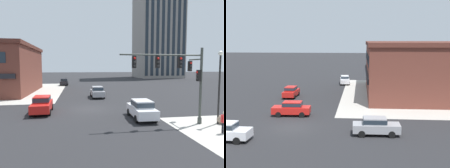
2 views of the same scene
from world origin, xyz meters
TOP-DOWN VIEW (x-y plane):
  - ground_plane at (0.00, 0.00)m, footprint 320.00×320.00m
  - sidewalk_far_corner at (-20.00, 20.00)m, footprint 32.00×32.00m
  - car_main_southbound_near at (-29.93, 3.78)m, footprint 4.51×2.12m
  - car_cross_westbound at (-15.79, -3.74)m, footprint 4.43×1.95m
  - car_parked_curb at (1.77, 8.39)m, footprint 1.95×4.43m
  - car_cross_far at (-4.69, -1.08)m, footprint 2.02×4.46m
  - storefront_block_near_corner at (-20.59, 17.11)m, footprint 23.65×18.66m

SIDE VIEW (x-z plane):
  - ground_plane at x=0.00m, z-range 0.00..0.00m
  - sidewalk_far_corner at x=-20.00m, z-range -0.01..0.01m
  - car_main_southbound_near at x=-29.93m, z-range 0.08..1.76m
  - car_cross_westbound at x=-15.79m, z-range 0.08..1.76m
  - car_parked_curb at x=1.77m, z-range 0.08..1.76m
  - car_cross_far at x=-4.69m, z-range 0.08..1.76m
  - storefront_block_near_corner at x=-20.59m, z-range 0.01..8.45m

